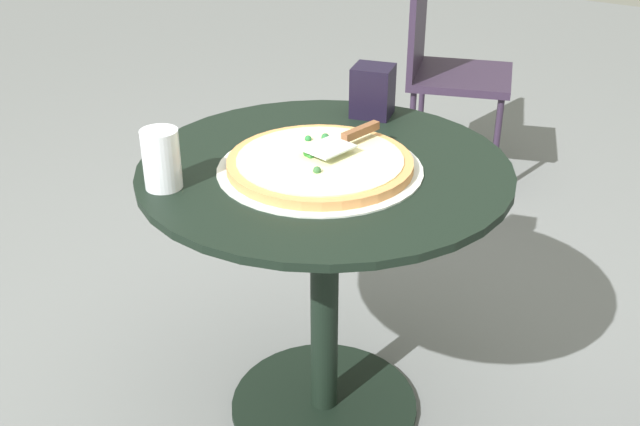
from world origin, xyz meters
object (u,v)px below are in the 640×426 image
patio_table (325,246)px  patio_chair_far (444,60)px  pizza_server (346,139)px  drinking_cup (161,159)px  napkin_dispenser (373,91)px  pizza_on_tray (320,164)px

patio_table → patio_chair_far: 1.50m
patio_table → pizza_server: 0.26m
drinking_cup → napkin_dispenser: bearing=-14.9°
napkin_dispenser → pizza_on_tray: bearing=86.3°
drinking_cup → patio_chair_far: size_ratio=0.15×
pizza_on_tray → pizza_server: size_ratio=2.06×
drinking_cup → napkin_dispenser: size_ratio=0.98×
drinking_cup → patio_chair_far: (1.73, 0.16, -0.27)m
patio_table → napkin_dispenser: (0.32, 0.06, 0.27)m
pizza_on_tray → patio_chair_far: patio_chair_far is taller
pizza_on_tray → patio_chair_far: 1.54m
pizza_on_tray → napkin_dispenser: size_ratio=3.50×
pizza_server → drinking_cup: size_ratio=1.73×
pizza_server → patio_chair_far: (1.40, 0.39, -0.25)m
napkin_dispenser → patio_chair_far: patio_chair_far is taller
pizza_on_tray → napkin_dispenser: napkin_dispenser is taller
patio_table → napkin_dispenser: bearing=10.9°
patio_table → pizza_on_tray: size_ratio=1.85×
pizza_on_tray → patio_chair_far: size_ratio=0.53×
pizza_on_tray → napkin_dispenser: (0.34, 0.07, 0.05)m
patio_chair_far → pizza_server: bearing=-164.3°
pizza_server → pizza_on_tray: bearing=167.4°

